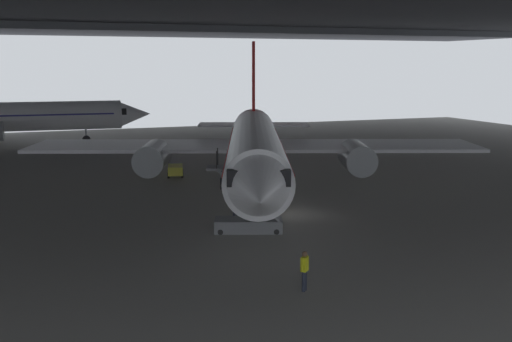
# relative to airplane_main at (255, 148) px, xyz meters

# --- Properties ---
(ground_plane) EXTENTS (110.00, 110.00, 0.00)m
(ground_plane) POSITION_rel_airplane_main_xyz_m (-1.00, -5.71, -3.36)
(ground_plane) COLOR gray
(hangar_structure) EXTENTS (121.00, 99.00, 14.34)m
(hangar_structure) POSITION_rel_airplane_main_xyz_m (-1.06, 8.05, 10.36)
(hangar_structure) COLOR #4C4F54
(hangar_structure) RESTS_ON ground_plane
(airplane_main) EXTENTS (33.46, 33.68, 10.96)m
(airplane_main) POSITION_rel_airplane_main_xyz_m (0.00, 0.00, 0.00)
(airplane_main) COLOR white
(airplane_main) RESTS_ON ground_plane
(boarding_stairs) EXTENTS (4.33, 2.71, 4.55)m
(boarding_stairs) POSITION_rel_airplane_main_xyz_m (-3.80, -8.90, -2.63)
(boarding_stairs) COLOR slate
(boarding_stairs) RESTS_ON ground_plane
(crew_worker_near_nose) EXTENTS (0.43, 0.41, 1.67)m
(crew_worker_near_nose) POSITION_rel_airplane_main_xyz_m (-4.76, -18.38, -2.40)
(crew_worker_near_nose) COLOR #232838
(crew_worker_near_nose) RESTS_ON ground_plane
(crew_worker_by_stairs) EXTENTS (0.54, 0.29, 1.60)m
(crew_worker_by_stairs) POSITION_rel_airplane_main_xyz_m (-3.47, -5.91, -2.45)
(crew_worker_by_stairs) COLOR #232838
(crew_worker_by_stairs) RESTS_ON ground_plane
(airplane_distant) EXTENTS (32.17, 31.10, 10.26)m
(airplane_distant) POSITION_rel_airplane_main_xyz_m (-16.91, 34.90, -0.13)
(airplane_distant) COLOR white
(airplane_distant) RESTS_ON ground_plane
(baggage_tug) EXTENTS (1.72, 2.42, 0.90)m
(baggage_tug) POSITION_rel_airplane_main_xyz_m (-3.52, 9.25, -2.83)
(baggage_tug) COLOR yellow
(baggage_tug) RESTS_ON ground_plane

